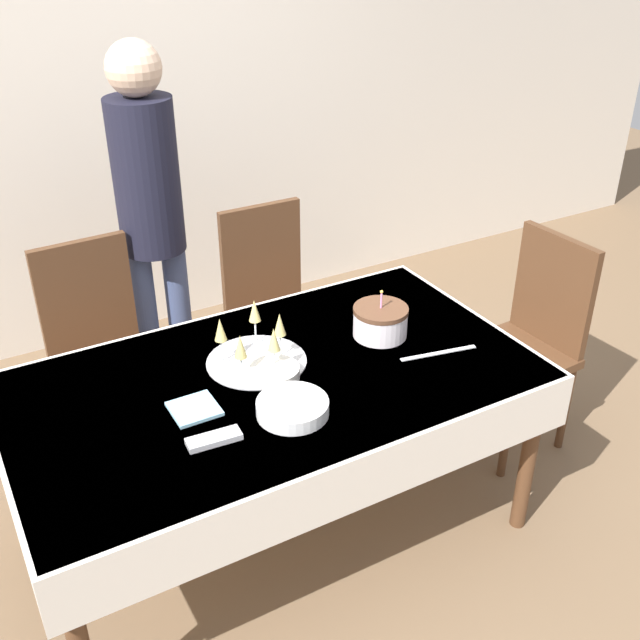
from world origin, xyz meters
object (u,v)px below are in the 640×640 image
dining_chair_right_end (530,334)px  person_standing (150,204)px  birthday_cake (380,321)px  plate_stack_main (293,408)px  dining_chair_far_left (100,345)px  dining_chair_far_right (273,300)px  plate_stack_dessert (275,373)px  champagne_tray (255,346)px

dining_chair_right_end → person_standing: bearing=142.0°
birthday_cake → plate_stack_main: bearing=-151.9°
dining_chair_far_left → dining_chair_right_end: same height
dining_chair_far_right → plate_stack_dessert: bearing=-115.6°
plate_stack_dessert → dining_chair_far_left: bearing=115.9°
person_standing → dining_chair_far_right: bearing=-21.5°
dining_chair_far_left → birthday_cake: size_ratio=4.64×
champagne_tray → plate_stack_main: bearing=-94.8°
dining_chair_far_left → dining_chair_far_right: bearing=0.0°
dining_chair_right_end → plate_stack_dessert: bearing=-179.4°
person_standing → dining_chair_far_left: bearing=-151.0°
champagne_tray → person_standing: size_ratio=0.21×
plate_stack_dessert → person_standing: 1.08m
champagne_tray → person_standing: 0.95m
person_standing → plate_stack_main: bearing=-88.7°
dining_chair_right_end → person_standing: (-1.31, 1.02, 0.51)m
plate_stack_main → dining_chair_far_right: bearing=67.1°
dining_chair_right_end → birthday_cake: dining_chair_right_end is taller
birthday_cake → dining_chair_far_left: bearing=138.6°
champagne_tray → birthday_cake: bearing=-6.8°
plate_stack_dessert → dining_chair_far_right: bearing=64.4°
champagne_tray → plate_stack_dessert: size_ratio=2.06×
dining_chair_far_right → person_standing: bearing=158.5°
dining_chair_right_end → plate_stack_dessert: size_ratio=5.51×
dining_chair_far_left → person_standing: size_ratio=0.57×
dining_chair_far_right → person_standing: person_standing is taller
champagne_tray → person_standing: (-0.06, 0.91, 0.24)m
champagne_tray → plate_stack_main: (-0.03, -0.34, -0.05)m
champagne_tray → plate_stack_dessert: (0.02, -0.12, -0.05)m
dining_chair_right_end → birthday_cake: (-0.76, 0.05, 0.25)m
dining_chair_far_right → dining_chair_right_end: 1.18m
dining_chair_far_right → champagne_tray: 0.88m
plate_stack_dessert → person_standing: bearing=94.0°
dining_chair_far_left → birthday_cake: dining_chair_far_left is taller
plate_stack_main → plate_stack_dessert: 0.22m
plate_stack_main → plate_stack_dessert: size_ratio=1.34×
dining_chair_right_end → birthday_cake: 0.80m
dining_chair_far_left → plate_stack_dessert: bearing=-64.1°
dining_chair_far_left → plate_stack_dessert: 0.96m
dining_chair_far_left → birthday_cake: (0.89, -0.78, 0.25)m
dining_chair_right_end → plate_stack_main: size_ratio=4.10×
plate_stack_dessert → birthday_cake: bearing=7.5°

